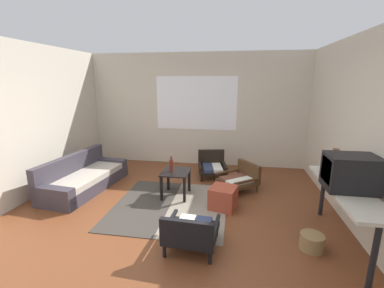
{
  "coord_description": "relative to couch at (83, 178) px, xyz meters",
  "views": [
    {
      "loc": [
        0.94,
        -3.24,
        2.05
      ],
      "look_at": [
        0.23,
        1.0,
        1.0
      ],
      "focal_mm": 24.33,
      "sensor_mm": 36.0,
      "label": 1
    }
  ],
  "objects": [
    {
      "name": "ground_plane",
      "position": [
        1.91,
        -1.08,
        -0.21
      ],
      "size": [
        7.8,
        7.8,
        0.0
      ],
      "primitive_type": "plane",
      "color": "brown"
    },
    {
      "name": "far_wall_with_window",
      "position": [
        1.91,
        1.98,
        1.14
      ],
      "size": [
        5.6,
        0.13,
        2.7
      ],
      "color": "beige",
      "rests_on": "ground"
    },
    {
      "name": "side_wall_right",
      "position": [
        4.57,
        -0.78,
        1.14
      ],
      "size": [
        0.12,
        6.6,
        2.7
      ],
      "primitive_type": "cube",
      "color": "beige",
      "rests_on": "ground"
    },
    {
      "name": "side_wall_left",
      "position": [
        -0.75,
        -0.78,
        1.14
      ],
      "size": [
        0.12,
        6.6,
        2.7
      ],
      "primitive_type": "cube",
      "color": "beige",
      "rests_on": "ground"
    },
    {
      "name": "area_rug",
      "position": [
        1.84,
        -0.43,
        -0.2
      ],
      "size": [
        1.86,
        1.94,
        0.01
      ],
      "color": "#38332D",
      "rests_on": "ground"
    },
    {
      "name": "couch",
      "position": [
        0.0,
        0.0,
        0.0
      ],
      "size": [
        0.95,
        1.91,
        0.66
      ],
      "color": "#38333D",
      "rests_on": "ground"
    },
    {
      "name": "coffee_table",
      "position": [
        1.84,
        -0.04,
        0.16
      ],
      "size": [
        0.49,
        0.55,
        0.47
      ],
      "color": "black",
      "rests_on": "ground"
    },
    {
      "name": "armchair_by_window",
      "position": [
        2.39,
        1.11,
        0.03
      ],
      "size": [
        0.69,
        0.71,
        0.54
      ],
      "color": "black",
      "rests_on": "ground"
    },
    {
      "name": "armchair_striped_foreground",
      "position": [
        2.37,
        -1.52,
        0.04
      ],
      "size": [
        0.67,
        0.67,
        0.51
      ],
      "color": "black",
      "rests_on": "ground"
    },
    {
      "name": "armchair_corner",
      "position": [
        3.0,
        0.47,
        0.03
      ],
      "size": [
        0.86,
        0.86,
        0.51
      ],
      "color": "#472D19",
      "rests_on": "ground"
    },
    {
      "name": "ottoman_orange",
      "position": [
        2.71,
        -0.36,
        -0.02
      ],
      "size": [
        0.49,
        0.49,
        0.37
      ],
      "primitive_type": "cube",
      "rotation": [
        0.0,
        0.0,
        -0.24
      ],
      "color": "#993D28",
      "rests_on": "ground"
    },
    {
      "name": "console_shelf",
      "position": [
        4.23,
        -1.11,
        0.49
      ],
      "size": [
        0.45,
        1.67,
        0.78
      ],
      "color": "beige",
      "rests_on": "ground"
    },
    {
      "name": "crt_television",
      "position": [
        4.22,
        -1.15,
        0.78
      ],
      "size": [
        0.56,
        0.42,
        0.42
      ],
      "color": "black",
      "rests_on": "console_shelf"
    },
    {
      "name": "clay_vase",
      "position": [
        4.23,
        -0.63,
        0.71
      ],
      "size": [
        0.22,
        0.22,
        0.37
      ],
      "color": "brown",
      "rests_on": "console_shelf"
    },
    {
      "name": "glass_bottle",
      "position": [
        1.77,
        -0.06,
        0.38
      ],
      "size": [
        0.07,
        0.07,
        0.28
      ],
      "color": "#5B2319",
      "rests_on": "coffee_table"
    },
    {
      "name": "wicker_basket",
      "position": [
        3.85,
        -1.27,
        -0.11
      ],
      "size": [
        0.29,
        0.29,
        0.2
      ],
      "primitive_type": "cylinder",
      "color": "olive",
      "rests_on": "ground"
    }
  ]
}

